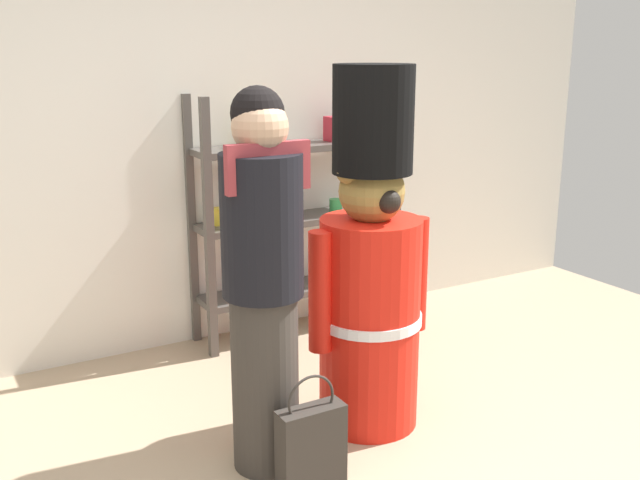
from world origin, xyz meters
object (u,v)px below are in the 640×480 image
merchandise_shelf (298,213)px  shopping_bag (311,444)px  teddy_bear_guard (370,275)px  person_shopper (263,278)px

merchandise_shelf → shopping_bag: (-0.82, -1.63, -0.60)m
teddy_bear_guard → person_shopper: size_ratio=1.04×
shopping_bag → merchandise_shelf: bearing=63.5°
merchandise_shelf → shopping_bag: size_ratio=3.05×
person_shopper → merchandise_shelf: bearing=56.7°
merchandise_shelf → shopping_bag: bearing=-116.5°
merchandise_shelf → teddy_bear_guard: bearing=-102.9°
merchandise_shelf → person_shopper: 1.66m
teddy_bear_guard → shopping_bag: bearing=-146.3°
teddy_bear_guard → shopping_bag: teddy_bear_guard is taller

